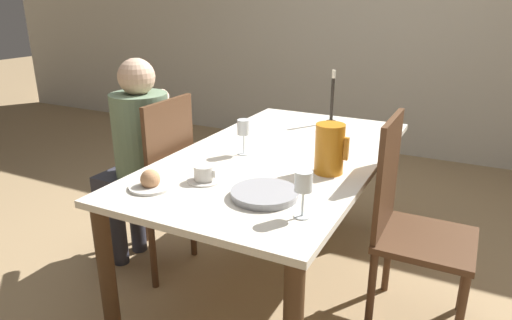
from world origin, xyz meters
TOP-DOWN VIEW (x-y plane):
  - ground_plane at (0.00, 0.00)m, footprint 20.00×20.00m
  - wall_back at (0.00, 2.52)m, footprint 10.00×0.06m
  - dining_table at (0.00, 0.00)m, footprint 0.96×1.75m
  - chair_person_side at (-0.66, -0.18)m, footprint 0.42×0.42m
  - chair_opposite at (0.66, -0.02)m, footprint 0.42×0.42m
  - person_seated at (-0.75, -0.19)m, footprint 0.39×0.41m
  - red_pitcher at (0.30, -0.14)m, footprint 0.15×0.13m
  - wine_glass_water at (-0.16, -0.09)m, footprint 0.06×0.06m
  - wine_glass_juice at (0.36, -0.60)m, footprint 0.06×0.06m
  - teacup_near_person at (-0.14, -0.48)m, footprint 0.15×0.15m
  - serving_tray at (0.16, -0.51)m, footprint 0.27×0.27m
  - bread_plate at (-0.30, -0.64)m, footprint 0.18×0.18m
  - candlestick_tall at (0.04, 0.69)m, footprint 0.06×0.06m

SIDE VIEW (x-z plane):
  - ground_plane at x=0.00m, z-range 0.00..0.00m
  - chair_person_side at x=-0.66m, z-range 0.02..1.01m
  - chair_opposite at x=0.66m, z-range 0.02..1.01m
  - dining_table at x=0.00m, z-range 0.27..1.00m
  - person_seated at x=-0.75m, z-range 0.11..1.30m
  - serving_tray at x=0.16m, z-range 0.73..0.76m
  - bread_plate at x=-0.30m, z-range 0.71..0.80m
  - teacup_near_person at x=-0.14m, z-range 0.73..0.80m
  - red_pitcher at x=0.30m, z-range 0.73..0.96m
  - wine_glass_juice at x=0.36m, z-range 0.77..0.94m
  - candlestick_tall at x=0.04m, z-range 0.69..1.02m
  - wine_glass_water at x=-0.16m, z-range 0.77..0.95m
  - wall_back at x=0.00m, z-range 0.00..2.60m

